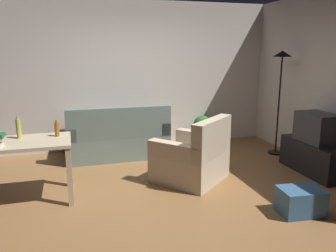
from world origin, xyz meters
TOP-DOWN VIEW (x-y plane):
  - ground_plane at (0.00, 0.00)m, footprint 5.20×4.40m
  - wall_rear at (0.00, 2.20)m, footprint 5.20×0.10m
  - couch at (-0.49, 1.59)m, footprint 1.70×0.84m
  - tv_stand at (2.25, -0.03)m, footprint 0.44×1.10m
  - tv at (2.25, -0.03)m, footprint 0.41×0.60m
  - torchiere_lamp at (2.25, 0.97)m, footprint 0.32×0.32m
  - desk at (-1.86, 0.17)m, footprint 1.20×0.70m
  - potted_plant at (1.21, 1.90)m, footprint 0.36×0.36m
  - armchair at (0.40, 0.22)m, footprint 1.23×1.22m
  - storage_box at (1.21, -1.08)m, footprint 0.51×0.38m
  - bottle_squat at (-1.87, 0.32)m, footprint 0.06×0.06m
  - bottle_amber at (-1.42, 0.30)m, footprint 0.06×0.06m

SIDE VIEW (x-z plane):
  - ground_plane at x=0.00m, z-range -0.02..0.00m
  - storage_box at x=1.21m, z-range 0.00..0.30m
  - tv_stand at x=2.25m, z-range 0.00..0.48m
  - couch at x=-0.49m, z-range -0.15..0.77m
  - armchair at x=0.40m, z-range -0.14..0.78m
  - potted_plant at x=1.21m, z-range 0.05..0.62m
  - desk at x=-1.86m, z-range 0.27..1.03m
  - tv at x=2.25m, z-range 0.48..0.92m
  - bottle_amber at x=-1.42m, z-range 0.74..0.95m
  - bottle_squat at x=-1.87m, z-range 0.74..1.03m
  - wall_rear at x=0.00m, z-range 0.00..2.70m
  - torchiere_lamp at x=2.25m, z-range 0.51..2.32m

